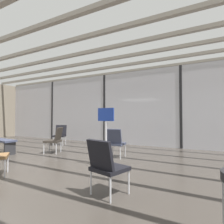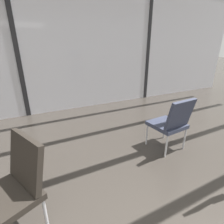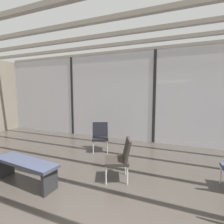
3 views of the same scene
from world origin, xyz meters
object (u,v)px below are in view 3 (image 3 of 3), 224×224
at_px(parked_airplane, 144,88).
at_px(waiting_bench, 25,166).
at_px(lounge_chair_6, 121,156).
at_px(lounge_chair_7, 100,135).

height_order(parked_airplane, waiting_bench, parked_airplane).
distance_m(parked_airplane, lounge_chair_6, 9.16).
relative_size(lounge_chair_7, waiting_bench, 0.57).
bearing_deg(lounge_chair_6, parked_airplane, 166.06).
relative_size(lounge_chair_6, waiting_bench, 0.57).
distance_m(lounge_chair_7, waiting_bench, 2.42).
bearing_deg(lounge_chair_7, waiting_bench, -127.79).
height_order(lounge_chair_6, waiting_bench, lounge_chair_6).
bearing_deg(parked_airplane, lounge_chair_7, -87.72).
bearing_deg(parked_airplane, waiting_bench, -90.95).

